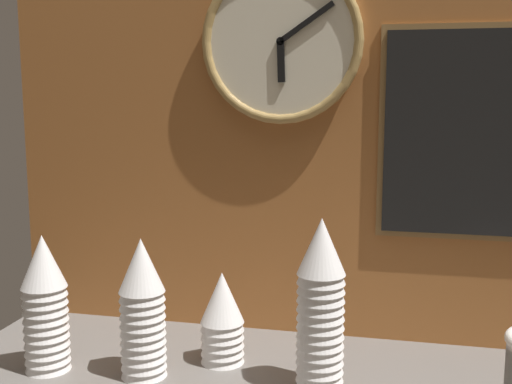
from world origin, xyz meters
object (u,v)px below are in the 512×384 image
object	(u,v)px
cup_stack_left	(142,308)
menu_board	(504,134)
cup_stack_center	(321,305)
wall_clock	(281,41)
cup_stack_center_left	(222,317)
cup_stack_far_left	(45,303)

from	to	relation	value
cup_stack_left	menu_board	distance (cm)	76.77
cup_stack_center	cup_stack_left	bearing A→B (deg)	-176.80
wall_clock	menu_board	xyz separation A→B (cm)	(44.07, 0.89, -18.27)
cup_stack_center_left	menu_board	xyz separation A→B (cm)	(52.18, 18.01, 35.07)
cup_stack_center	cup_stack_far_left	world-z (taller)	cup_stack_center
menu_board	cup_stack_center	bearing A→B (deg)	-141.89
cup_stack_center_left	menu_board	size ratio (longest dim) A/B	0.38
menu_board	wall_clock	bearing A→B (deg)	-178.85
cup_stack_left	wall_clock	bearing A→B (deg)	51.71
cup_stack_center_left	cup_stack_center	bearing A→B (deg)	-20.11
cup_stack_center	cup_stack_far_left	size ratio (longest dim) A/B	1.19
cup_stack_center	cup_stack_center_left	size ratio (longest dim) A/B	1.72
cup_stack_center	wall_clock	distance (cm)	54.14
cup_stack_center_left	wall_clock	bearing A→B (deg)	64.65
cup_stack_left	wall_clock	world-z (taller)	wall_clock
menu_board	cup_stack_center_left	bearing A→B (deg)	-160.96
cup_stack_far_left	wall_clock	xyz separation A→B (cm)	(39.59, 27.76, 49.29)
cup_stack_far_left	cup_stack_center_left	bearing A→B (deg)	18.67
wall_clock	menu_board	bearing A→B (deg)	1.15
wall_clock	cup_stack_center	bearing A→B (deg)	-64.18
cup_stack_left	menu_board	bearing A→B (deg)	22.72
cup_stack_left	cup_stack_center_left	xyz separation A→B (cm)	(12.60, 9.11, -4.06)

